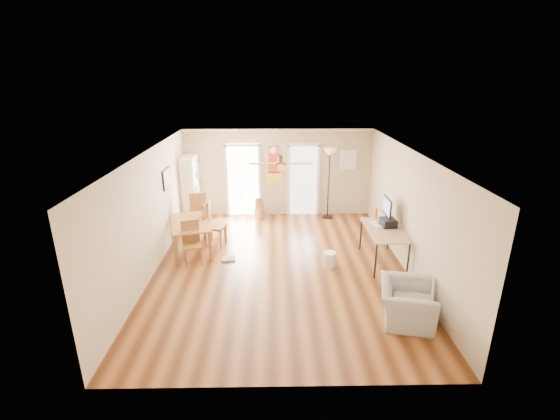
{
  "coord_description": "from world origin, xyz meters",
  "views": [
    {
      "loc": [
        -0.14,
        -7.75,
        4.09
      ],
      "look_at": [
        0.0,
        0.6,
        1.15
      ],
      "focal_mm": 24.91,
      "sensor_mm": 36.0,
      "label": 1
    }
  ],
  "objects_px": {
    "dining_chair_far": "(198,210)",
    "trash_can": "(259,207)",
    "dining_table": "(191,236)",
    "dining_chair_right_a": "(217,221)",
    "bookshelf": "(191,189)",
    "armchair": "(406,303)",
    "torchiere_lamp": "(329,184)",
    "printer": "(388,223)",
    "dining_chair_right_b": "(215,224)",
    "dining_chair_near": "(192,243)",
    "wastebasket_a": "(329,259)",
    "computer_desk": "(383,246)"
  },
  "relations": [
    {
      "from": "dining_chair_right_b",
      "to": "printer",
      "type": "xyz_separation_m",
      "value": [
        4.05,
        -0.87,
        0.36
      ]
    },
    {
      "from": "dining_chair_far",
      "to": "armchair",
      "type": "distance_m",
      "value": 6.15
    },
    {
      "from": "dining_chair_far",
      "to": "trash_can",
      "type": "relative_size",
      "value": 1.63
    },
    {
      "from": "bookshelf",
      "to": "armchair",
      "type": "distance_m",
      "value": 6.9
    },
    {
      "from": "dining_table",
      "to": "dining_chair_right_a",
      "type": "relative_size",
      "value": 1.35
    },
    {
      "from": "dining_table",
      "to": "armchair",
      "type": "bearing_deg",
      "value": -34.19
    },
    {
      "from": "computer_desk",
      "to": "armchair",
      "type": "bearing_deg",
      "value": -94.41
    },
    {
      "from": "dining_chair_right_a",
      "to": "trash_can",
      "type": "bearing_deg",
      "value": -39.67
    },
    {
      "from": "bookshelf",
      "to": "dining_chair_far",
      "type": "height_order",
      "value": "bookshelf"
    },
    {
      "from": "dining_table",
      "to": "dining_chair_near",
      "type": "distance_m",
      "value": 0.72
    },
    {
      "from": "dining_chair_near",
      "to": "dining_chair_far",
      "type": "xyz_separation_m",
      "value": [
        -0.25,
        2.08,
        0.06
      ]
    },
    {
      "from": "dining_chair_right_a",
      "to": "dining_chair_right_b",
      "type": "relative_size",
      "value": 0.99
    },
    {
      "from": "printer",
      "to": "computer_desk",
      "type": "bearing_deg",
      "value": -131.85
    },
    {
      "from": "trash_can",
      "to": "armchair",
      "type": "xyz_separation_m",
      "value": [
        2.73,
        -5.16,
        -0.0
      ]
    },
    {
      "from": "computer_desk",
      "to": "armchair",
      "type": "relative_size",
      "value": 1.48
    },
    {
      "from": "dining_chair_right_b",
      "to": "wastebasket_a",
      "type": "xyz_separation_m",
      "value": [
        2.7,
        -1.21,
        -0.38
      ]
    },
    {
      "from": "dining_chair_near",
      "to": "dining_chair_far",
      "type": "relative_size",
      "value": 0.89
    },
    {
      "from": "dining_chair_right_a",
      "to": "bookshelf",
      "type": "bearing_deg",
      "value": 23.2
    },
    {
      "from": "bookshelf",
      "to": "trash_can",
      "type": "distance_m",
      "value": 2.06
    },
    {
      "from": "bookshelf",
      "to": "trash_can",
      "type": "xyz_separation_m",
      "value": [
        1.96,
        0.14,
        -0.62
      ]
    },
    {
      "from": "trash_can",
      "to": "torchiere_lamp",
      "type": "relative_size",
      "value": 0.32
    },
    {
      "from": "dining_chair_right_b",
      "to": "wastebasket_a",
      "type": "relative_size",
      "value": 3.29
    },
    {
      "from": "dining_chair_near",
      "to": "dining_chair_right_b",
      "type": "bearing_deg",
      "value": 51.82
    },
    {
      "from": "dining_chair_near",
      "to": "computer_desk",
      "type": "height_order",
      "value": "dining_chair_near"
    },
    {
      "from": "dining_chair_far",
      "to": "trash_can",
      "type": "bearing_deg",
      "value": -168.52
    },
    {
      "from": "dining_chair_near",
      "to": "printer",
      "type": "xyz_separation_m",
      "value": [
        4.43,
        0.14,
        0.42
      ]
    },
    {
      "from": "torchiere_lamp",
      "to": "printer",
      "type": "xyz_separation_m",
      "value": [
        0.99,
        -2.77,
        -0.14
      ]
    },
    {
      "from": "dining_chair_right_b",
      "to": "dining_chair_far",
      "type": "bearing_deg",
      "value": 43.71
    },
    {
      "from": "bookshelf",
      "to": "torchiere_lamp",
      "type": "height_order",
      "value": "torchiere_lamp"
    },
    {
      "from": "dining_chair_right_a",
      "to": "torchiere_lamp",
      "type": "xyz_separation_m",
      "value": [
        3.06,
        1.65,
        0.5
      ]
    },
    {
      "from": "dining_chair_right_b",
      "to": "dining_chair_far",
      "type": "relative_size",
      "value": 1.0
    },
    {
      "from": "dining_chair_right_a",
      "to": "armchair",
      "type": "bearing_deg",
      "value": -141.26
    },
    {
      "from": "bookshelf",
      "to": "printer",
      "type": "bearing_deg",
      "value": -26.11
    },
    {
      "from": "bookshelf",
      "to": "dining_chair_right_b",
      "type": "relative_size",
      "value": 1.74
    },
    {
      "from": "torchiere_lamp",
      "to": "bookshelf",
      "type": "bearing_deg",
      "value": -178.25
    },
    {
      "from": "computer_desk",
      "to": "printer",
      "type": "relative_size",
      "value": 4.3
    },
    {
      "from": "dining_chair_right_a",
      "to": "torchiere_lamp",
      "type": "distance_m",
      "value": 3.52
    },
    {
      "from": "dining_chair_right_a",
      "to": "wastebasket_a",
      "type": "xyz_separation_m",
      "value": [
        2.7,
        -1.46,
        -0.38
      ]
    },
    {
      "from": "wastebasket_a",
      "to": "dining_chair_far",
      "type": "bearing_deg",
      "value": 145.63
    },
    {
      "from": "torchiere_lamp",
      "to": "dining_table",
      "type": "bearing_deg",
      "value": -148.4
    },
    {
      "from": "torchiere_lamp",
      "to": "armchair",
      "type": "xyz_separation_m",
      "value": [
        0.69,
        -5.14,
        -0.71
      ]
    },
    {
      "from": "bookshelf",
      "to": "dining_chair_right_a",
      "type": "height_order",
      "value": "bookshelf"
    },
    {
      "from": "dining_chair_near",
      "to": "torchiere_lamp",
      "type": "bearing_deg",
      "value": 22.7
    },
    {
      "from": "dining_table",
      "to": "dining_chair_far",
      "type": "distance_m",
      "value": 1.4
    },
    {
      "from": "bookshelf",
      "to": "dining_chair_right_a",
      "type": "distance_m",
      "value": 1.84
    },
    {
      "from": "dining_chair_right_a",
      "to": "torchiere_lamp",
      "type": "height_order",
      "value": "torchiere_lamp"
    },
    {
      "from": "printer",
      "to": "armchair",
      "type": "height_order",
      "value": "printer"
    },
    {
      "from": "bookshelf",
      "to": "armchair",
      "type": "bearing_deg",
      "value": -45.08
    },
    {
      "from": "dining_chair_near",
      "to": "printer",
      "type": "distance_m",
      "value": 4.45
    },
    {
      "from": "dining_chair_far",
      "to": "torchiere_lamp",
      "type": "relative_size",
      "value": 0.52
    }
  ]
}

